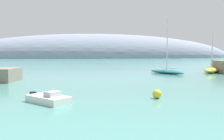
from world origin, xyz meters
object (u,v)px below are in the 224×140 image
object	(u,v)px
sailboat_yellow_mid_mooring	(212,70)
mooring_buoy_yellow	(157,94)
sailboat_teal_outer_mooring	(167,71)
motorboat_white_foreground	(48,99)

from	to	relation	value
sailboat_yellow_mid_mooring	mooring_buoy_yellow	xyz separation A→B (m)	(-19.02, -25.01, -0.20)
sailboat_yellow_mid_mooring	mooring_buoy_yellow	size ratio (longest dim) A/B	10.04
mooring_buoy_yellow	sailboat_teal_outer_mooring	bearing A→B (deg)	68.72
motorboat_white_foreground	mooring_buoy_yellow	size ratio (longest dim) A/B	4.90
motorboat_white_foreground	sailboat_yellow_mid_mooring	bearing A→B (deg)	86.73
sailboat_yellow_mid_mooring	mooring_buoy_yellow	world-z (taller)	sailboat_yellow_mid_mooring
sailboat_yellow_mid_mooring	motorboat_white_foreground	xyz separation A→B (m)	(-28.16, -25.74, -0.27)
sailboat_yellow_mid_mooring	sailboat_teal_outer_mooring	distance (m)	9.60
sailboat_yellow_mid_mooring	mooring_buoy_yellow	distance (m)	31.42
sailboat_yellow_mid_mooring	motorboat_white_foreground	world-z (taller)	sailboat_yellow_mid_mooring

